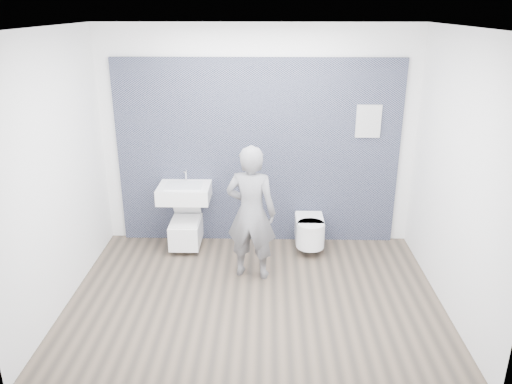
{
  "coord_description": "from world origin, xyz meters",
  "views": [
    {
      "loc": [
        0.13,
        -4.68,
        2.99
      ],
      "look_at": [
        0.0,
        0.6,
        1.0
      ],
      "focal_mm": 35.0,
      "sensor_mm": 36.0,
      "label": 1
    }
  ],
  "objects_px": {
    "washbasin": "(184,192)",
    "toilet_rounded": "(310,231)",
    "toilet_square": "(186,230)",
    "visitor": "(251,213)"
  },
  "relations": [
    {
      "from": "washbasin",
      "to": "toilet_rounded",
      "type": "height_order",
      "value": "washbasin"
    },
    {
      "from": "toilet_rounded",
      "to": "visitor",
      "type": "xyz_separation_m",
      "value": [
        -0.73,
        -0.64,
        0.52
      ]
    },
    {
      "from": "toilet_square",
      "to": "toilet_rounded",
      "type": "bearing_deg",
      "value": -1.29
    },
    {
      "from": "washbasin",
      "to": "visitor",
      "type": "xyz_separation_m",
      "value": [
        0.87,
        -0.71,
        0.03
      ]
    },
    {
      "from": "toilet_square",
      "to": "visitor",
      "type": "height_order",
      "value": "visitor"
    },
    {
      "from": "toilet_square",
      "to": "visitor",
      "type": "distance_m",
      "value": 1.23
    },
    {
      "from": "washbasin",
      "to": "toilet_rounded",
      "type": "distance_m",
      "value": 1.67
    },
    {
      "from": "visitor",
      "to": "toilet_square",
      "type": "bearing_deg",
      "value": -26.76
    },
    {
      "from": "toilet_square",
      "to": "visitor",
      "type": "bearing_deg",
      "value": -38.03
    },
    {
      "from": "washbasin",
      "to": "visitor",
      "type": "bearing_deg",
      "value": -39.06
    }
  ]
}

